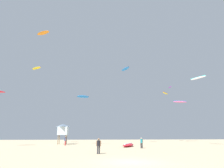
{
  "coord_description": "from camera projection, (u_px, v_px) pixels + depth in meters",
  "views": [
    {
      "loc": [
        -2.73,
        -15.0,
        2.07
      ],
      "look_at": [
        0.0,
        17.9,
        10.97
      ],
      "focal_mm": 29.87,
      "sensor_mm": 36.0,
      "label": 1
    }
  ],
  "objects": [
    {
      "name": "ground_plane",
      "position": [
        131.0,
        162.0,
        14.11
      ],
      "size": [
        120.0,
        120.0,
        0.0
      ],
      "primitive_type": "plane",
      "color": "#C6B28C"
    },
    {
      "name": "person_left",
      "position": [
        141.0,
        142.0,
        28.38
      ],
      "size": [
        0.51,
        0.35,
        1.55
      ],
      "rotation": [
        0.0,
        0.0,
        1.54
      ],
      "color": "black",
      "rests_on": "ground"
    },
    {
      "name": "kite_aloft_5",
      "position": [
        198.0,
        78.0,
        36.88
      ],
      "size": [
        2.53,
        3.47,
        0.61
      ],
      "color": "white"
    },
    {
      "name": "kite_aloft_1",
      "position": [
        170.0,
        87.0,
        52.35
      ],
      "size": [
        0.66,
        2.15,
        0.39
      ],
      "color": "purple"
    },
    {
      "name": "kite_aloft_8",
      "position": [
        83.0,
        97.0,
        38.3
      ],
      "size": [
        2.55,
        1.16,
        0.57
      ],
      "color": "blue"
    },
    {
      "name": "person_foreground",
      "position": [
        99.0,
        145.0,
        20.33
      ],
      "size": [
        0.53,
        0.37,
        1.64
      ],
      "rotation": [
        0.0,
        0.0,
        4.48
      ],
      "color": "#2D2D33",
      "rests_on": "ground"
    },
    {
      "name": "kite_aloft_7",
      "position": [
        36.0,
        68.0,
        45.55
      ],
      "size": [
        3.07,
        2.71,
        0.42
      ],
      "color": "yellow"
    },
    {
      "name": "kite_aloft_2",
      "position": [
        165.0,
        93.0,
        58.33
      ],
      "size": [
        3.17,
        3.35,
        0.72
      ],
      "color": "yellow"
    },
    {
      "name": "kite_aloft_6",
      "position": [
        180.0,
        102.0,
        55.06
      ],
      "size": [
        4.44,
        1.51,
        0.58
      ],
      "color": "#E5598C"
    },
    {
      "name": "person_midground",
      "position": [
        65.0,
        140.0,
        35.67
      ],
      "size": [
        0.37,
        0.5,
        1.64
      ],
      "rotation": [
        0.0,
        0.0,
        0.43
      ],
      "color": "#B21E23",
      "rests_on": "ground"
    },
    {
      "name": "kite_aloft_0",
      "position": [
        43.0,
        33.0,
        36.4
      ],
      "size": [
        3.07,
        2.32,
        0.45
      ],
      "color": "orange"
    },
    {
      "name": "lifeguard_tower",
      "position": [
        63.0,
        129.0,
        39.47
      ],
      "size": [
        2.3,
        2.3,
        4.15
      ],
      "color": "#8C704C",
      "rests_on": "ground"
    },
    {
      "name": "kite_grounded_near",
      "position": [
        128.0,
        145.0,
        31.69
      ],
      "size": [
        3.25,
        4.99,
        0.59
      ],
      "color": "red",
      "rests_on": "ground"
    },
    {
      "name": "kite_aloft_3",
      "position": [
        125.0,
        69.0,
        48.21
      ],
      "size": [
        2.24,
        3.64,
        0.43
      ],
      "color": "blue"
    }
  ]
}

